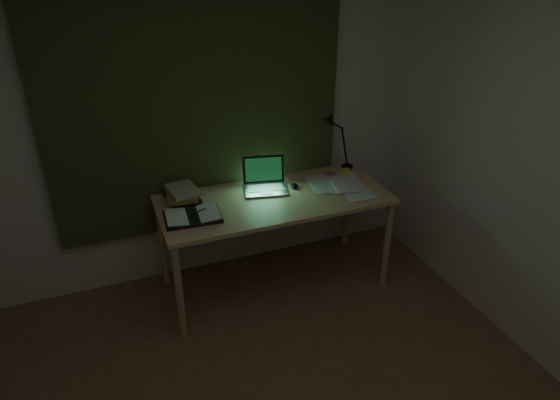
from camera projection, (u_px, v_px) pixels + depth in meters
The scene contains 11 objects.
wall_back at pixel (198, 126), 3.73m from camera, with size 3.50×0.00×2.50m, color beige.
curtain at pixel (197, 101), 3.60m from camera, with size 2.20×0.06×2.00m, color #2E341A.
desk at pixel (274, 242), 3.89m from camera, with size 1.71×0.75×0.78m, color tan, non-canonical shape.
laptop at pixel (266, 177), 3.75m from camera, with size 0.33×0.37×0.24m, color #A9A9AD, non-canonical shape.
open_textbook at pixel (193, 216), 3.43m from camera, with size 0.38×0.27×0.03m, color silver, non-canonical shape.
book_stack at pixel (182, 194), 3.65m from camera, with size 0.22×0.26×0.11m, color silver, non-canonical shape.
loose_papers at pixel (337, 186), 3.86m from camera, with size 0.37×0.39×0.02m, color silver, non-canonical shape.
mouse at pixel (294, 186), 3.85m from camera, with size 0.06×0.09×0.03m, color black.
sticky_yellow at pixel (346, 171), 4.12m from camera, with size 0.08×0.08×0.02m, color yellow.
sticky_pink at pixel (330, 174), 4.06m from camera, with size 0.08×0.08×0.02m, color #C94E6F.
desk_lamp at pixel (349, 138), 4.08m from camera, with size 0.35×0.27×0.52m, color black, non-canonical shape.
Camera 1 is at (-0.72, -1.54, 2.48)m, focal length 32.00 mm.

